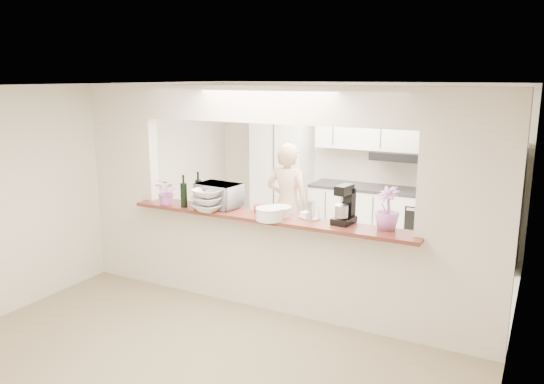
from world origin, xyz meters
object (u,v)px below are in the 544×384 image
Objects in this scene: refrigerator at (492,206)px; stand_mixer at (345,206)px; toaster_oven at (219,195)px; person at (288,205)px.

stand_mixer is (-1.20, -2.59, 0.42)m from refrigerator.
refrigerator reaches higher than toaster_oven.
refrigerator is at bearing 47.98° from toaster_oven.
stand_mixer is (1.55, 0.01, 0.05)m from toaster_oven.
stand_mixer is 1.87m from person.
person reaches higher than stand_mixer.
person is (0.26, 1.30, -0.37)m from toaster_oven.
stand_mixer is at bearing 5.09° from toaster_oven.
toaster_oven is 1.38m from person.
stand_mixer is at bearing -114.86° from refrigerator.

